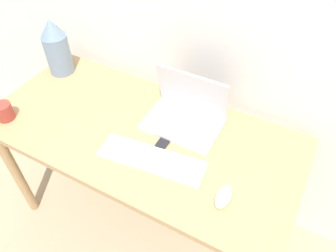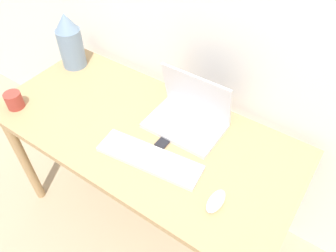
% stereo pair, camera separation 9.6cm
% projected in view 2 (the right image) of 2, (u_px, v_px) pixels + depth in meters
% --- Properties ---
extents(desk, '(1.39, 0.65, 0.74)m').
position_uv_depth(desk, '(143.00, 143.00, 1.50)').
color(desk, tan).
rests_on(desk, ground_plane).
extents(laptop, '(0.33, 0.23, 0.24)m').
position_uv_depth(laptop, '(189.00, 115.00, 1.43)').
color(laptop, silver).
rests_on(laptop, desk).
extents(keyboard, '(0.45, 0.17, 0.02)m').
position_uv_depth(keyboard, '(149.00, 158.00, 1.31)').
color(keyboard, silver).
rests_on(keyboard, desk).
extents(mouse, '(0.05, 0.11, 0.03)m').
position_uv_depth(mouse, '(216.00, 201.00, 1.17)').
color(mouse, white).
rests_on(mouse, desk).
extents(vase, '(0.13, 0.13, 0.30)m').
position_uv_depth(vase, '(70.00, 41.00, 1.68)').
color(vase, slate).
rests_on(vase, desk).
extents(mp3_player, '(0.05, 0.06, 0.01)m').
position_uv_depth(mp3_player, '(163.00, 143.00, 1.38)').
color(mp3_player, black).
rests_on(mp3_player, desk).
extents(mug, '(0.08, 0.08, 0.08)m').
position_uv_depth(mug, '(14.00, 100.00, 1.51)').
color(mug, '#9E382D').
rests_on(mug, desk).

